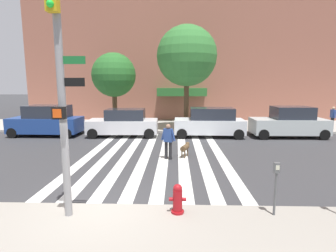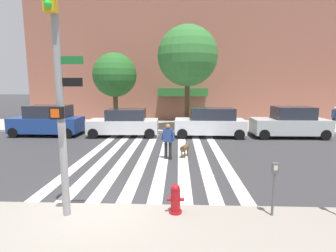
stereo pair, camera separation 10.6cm
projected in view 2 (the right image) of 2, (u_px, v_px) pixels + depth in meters
ground_plane at (134, 154)px, 13.05m from camera, size 160.00×160.00×0.00m
sidewalk_far at (152, 125)px, 21.74m from camera, size 80.00×6.00×0.15m
crosswalk_stripes at (155, 154)px, 13.01m from camera, size 6.75×11.02×0.01m
apartment_block at (218, 3)px, 29.53m from camera, size 36.65×15.56×24.91m
traffic_light_pole at (58, 79)px, 6.10m from camera, size 0.74×0.46×5.80m
fire_hydrant at (175, 199)px, 6.70m from camera, size 0.44×0.32×0.76m
parking_meter_curbside at (274, 182)px, 6.49m from camera, size 0.14×0.11×1.36m
parked_car_near_curb at (48, 121)px, 17.68m from camera, size 4.59×2.08×2.04m
parked_car_behind_first at (124, 123)px, 17.50m from camera, size 4.60×2.10×1.81m
parked_car_third_in_line at (210, 123)px, 17.27m from camera, size 4.54×2.02×1.90m
parked_car_fourth_in_line at (290, 123)px, 17.07m from camera, size 4.70×2.00×2.00m
street_tree_nearest at (115, 75)px, 19.97m from camera, size 3.32×3.32×5.63m
street_tree_middle at (188, 56)px, 18.66m from camera, size 4.27×4.27×7.39m
pedestrian_dog_walker at (168, 139)px, 12.02m from camera, size 0.69×0.36×1.64m
dog_on_leash at (185, 148)px, 12.51m from camera, size 0.50×1.01×0.65m
pedestrian_bystander at (334, 116)px, 19.49m from camera, size 0.27×0.71×1.64m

